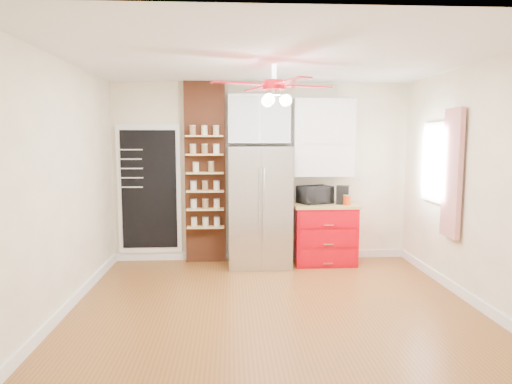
{
  "coord_description": "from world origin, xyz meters",
  "views": [
    {
      "loc": [
        -0.47,
        -4.95,
        1.86
      ],
      "look_at": [
        -0.14,
        0.9,
        1.17
      ],
      "focal_mm": 32.0,
      "sensor_mm": 36.0,
      "label": 1
    }
  ],
  "objects": [
    {
      "name": "fridge",
      "position": [
        -0.05,
        1.63,
        0.88
      ],
      "size": [
        0.9,
        0.7,
        1.75
      ],
      "primitive_type": "cube",
      "color": "silver",
      "rests_on": "floor"
    },
    {
      "name": "brick_pillar",
      "position": [
        -0.85,
        1.92,
        1.35
      ],
      "size": [
        0.6,
        0.16,
        2.7
      ],
      "primitive_type": "cube",
      "color": "brown",
      "rests_on": "floor"
    },
    {
      "name": "floor",
      "position": [
        0.0,
        0.0,
        0.0
      ],
      "size": [
        4.5,
        4.5,
        0.0
      ],
      "primitive_type": "plane",
      "color": "brown",
      "rests_on": "ground"
    },
    {
      "name": "canister_left",
      "position": [
        1.22,
        1.55,
        0.97
      ],
      "size": [
        0.14,
        0.14,
        0.14
      ],
      "primitive_type": "cylinder",
      "rotation": [
        0.0,
        0.0,
        0.32
      ],
      "color": "#BC340A",
      "rests_on": "red_cabinet"
    },
    {
      "name": "ceiling",
      "position": [
        0.0,
        0.0,
        2.7
      ],
      "size": [
        4.5,
        4.5,
        0.0
      ],
      "primitive_type": "plane",
      "color": "white",
      "rests_on": "wall_back"
    },
    {
      "name": "upper_glass_cabinet",
      "position": [
        -0.05,
        1.82,
        2.15
      ],
      "size": [
        0.9,
        0.35,
        0.7
      ],
      "primitive_type": "cube",
      "color": "white",
      "rests_on": "wall_back"
    },
    {
      "name": "toaster_oven",
      "position": [
        0.78,
        1.73,
        1.03
      ],
      "size": [
        0.56,
        0.48,
        0.26
      ],
      "primitive_type": "imported",
      "rotation": [
        0.0,
        0.0,
        0.4
      ],
      "color": "black",
      "rests_on": "red_cabinet"
    },
    {
      "name": "canister_right",
      "position": [
        1.26,
        1.73,
        0.97
      ],
      "size": [
        0.1,
        0.1,
        0.13
      ],
      "primitive_type": "cylinder",
      "rotation": [
        0.0,
        0.0,
        -0.04
      ],
      "color": "#A60912",
      "rests_on": "red_cabinet"
    },
    {
      "name": "window",
      "position": [
        2.23,
        0.9,
        1.55
      ],
      "size": [
        0.04,
        0.75,
        1.05
      ],
      "primitive_type": "cube",
      "color": "white",
      "rests_on": "wall_right"
    },
    {
      "name": "wall_right",
      "position": [
        2.25,
        0.0,
        1.35
      ],
      "size": [
        0.02,
        4.0,
        2.7
      ],
      "primitive_type": "cube",
      "color": "#FFF4CD",
      "rests_on": "floor"
    },
    {
      "name": "curtain",
      "position": [
        2.18,
        0.35,
        1.45
      ],
      "size": [
        0.06,
        0.4,
        1.55
      ],
      "primitive_type": "cube",
      "color": "#B51819",
      "rests_on": "wall_right"
    },
    {
      "name": "pantry_jar_beans",
      "position": [
        -0.76,
        1.8,
        1.45
      ],
      "size": [
        0.12,
        0.12,
        0.15
      ],
      "primitive_type": "cylinder",
      "rotation": [
        0.0,
        0.0,
        -0.38
      ],
      "color": "olive",
      "rests_on": "brick_pillar"
    },
    {
      "name": "chalkboard",
      "position": [
        -1.7,
        1.96,
        1.1
      ],
      "size": [
        0.95,
        0.05,
        1.95
      ],
      "color": "white",
      "rests_on": "wall_back"
    },
    {
      "name": "wall_back",
      "position": [
        0.0,
        2.0,
        1.35
      ],
      "size": [
        4.5,
        0.02,
        2.7
      ],
      "primitive_type": "cube",
      "color": "#FFF4CD",
      "rests_on": "floor"
    },
    {
      "name": "red_cabinet",
      "position": [
        0.92,
        1.68,
        0.45
      ],
      "size": [
        0.94,
        0.64,
        0.9
      ],
      "color": "#BE000D",
      "rests_on": "floor"
    },
    {
      "name": "pantry_jar_oats",
      "position": [
        -0.98,
        1.76,
        1.44
      ],
      "size": [
        0.11,
        0.11,
        0.14
      ],
      "primitive_type": "cylinder",
      "rotation": [
        0.0,
        0.0,
        0.28
      ],
      "color": "beige",
      "rests_on": "brick_pillar"
    },
    {
      "name": "wall_left",
      "position": [
        -2.25,
        0.0,
        1.35
      ],
      "size": [
        0.02,
        4.0,
        2.7
      ],
      "primitive_type": "cube",
      "color": "#FFF4CD",
      "rests_on": "floor"
    },
    {
      "name": "ceiling_fan",
      "position": [
        0.0,
        0.0,
        2.42
      ],
      "size": [
        1.4,
        1.4,
        0.44
      ],
      "color": "silver",
      "rests_on": "ceiling"
    },
    {
      "name": "wall_front",
      "position": [
        0.0,
        -2.0,
        1.35
      ],
      "size": [
        4.5,
        0.02,
        2.7
      ],
      "primitive_type": "cube",
      "color": "#FFF4CD",
      "rests_on": "floor"
    },
    {
      "name": "upper_shelf_unit",
      "position": [
        0.92,
        1.85,
        1.88
      ],
      "size": [
        0.9,
        0.3,
        1.15
      ],
      "primitive_type": "cube",
      "color": "white",
      "rests_on": "wall_back"
    },
    {
      "name": "coffee_maker",
      "position": [
        1.18,
        1.65,
        1.03
      ],
      "size": [
        0.23,
        0.23,
        0.27
      ],
      "primitive_type": "cube",
      "rotation": [
        0.0,
        0.0,
        -0.3
      ],
      "color": "black",
      "rests_on": "red_cabinet"
    }
  ]
}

